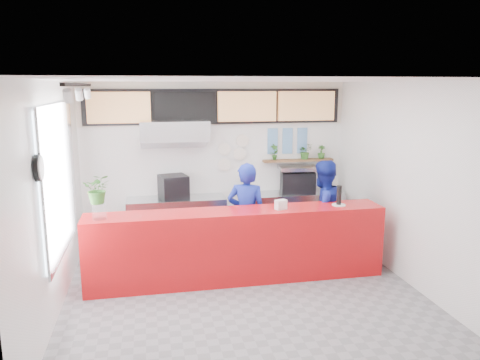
# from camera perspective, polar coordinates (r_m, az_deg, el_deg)

# --- Properties ---
(floor) EXTENTS (5.00, 5.00, 0.00)m
(floor) POSITION_cam_1_polar(r_m,az_deg,el_deg) (7.00, 0.33, -13.29)
(floor) COLOR slate
(floor) RESTS_ON ground
(ceiling) EXTENTS (5.00, 5.00, 0.00)m
(ceiling) POSITION_cam_1_polar(r_m,az_deg,el_deg) (6.37, 0.36, 12.07)
(ceiling) COLOR silver
(wall_back) EXTENTS (5.00, 0.00, 5.00)m
(wall_back) POSITION_cam_1_polar(r_m,az_deg,el_deg) (8.94, -2.90, 2.21)
(wall_back) COLOR white
(wall_back) RESTS_ON ground
(wall_left) EXTENTS (0.00, 5.00, 5.00)m
(wall_left) POSITION_cam_1_polar(r_m,az_deg,el_deg) (6.51, -21.77, -2.08)
(wall_left) COLOR white
(wall_left) RESTS_ON ground
(wall_right) EXTENTS (0.00, 5.00, 5.00)m
(wall_right) POSITION_cam_1_polar(r_m,az_deg,el_deg) (7.43, 19.58, -0.33)
(wall_right) COLOR white
(wall_right) RESTS_ON ground
(service_counter) EXTENTS (4.50, 0.60, 1.10)m
(service_counter) POSITION_cam_1_polar(r_m,az_deg,el_deg) (7.16, -0.32, -7.97)
(service_counter) COLOR #B30C10
(service_counter) RESTS_ON ground
(cream_band) EXTENTS (5.00, 0.02, 0.80)m
(cream_band) POSITION_cam_1_polar(r_m,az_deg,el_deg) (8.82, -2.96, 9.27)
(cream_band) COLOR beige
(cream_band) RESTS_ON wall_back
(prep_bench) EXTENTS (1.80, 0.60, 0.90)m
(prep_bench) POSITION_cam_1_polar(r_m,az_deg,el_deg) (8.80, -7.72, -5.05)
(prep_bench) COLOR #B2B5BA
(prep_bench) RESTS_ON ground
(panini_oven) EXTENTS (0.57, 0.57, 0.43)m
(panini_oven) POSITION_cam_1_polar(r_m,az_deg,el_deg) (8.64, -8.12, -0.83)
(panini_oven) COLOR black
(panini_oven) RESTS_ON prep_bench
(extraction_hood) EXTENTS (1.20, 0.70, 0.35)m
(extraction_hood) POSITION_cam_1_polar(r_m,az_deg,el_deg) (8.43, -8.00, 6.01)
(extraction_hood) COLOR #B2B5BA
(extraction_hood) RESTS_ON ceiling
(hood_lip) EXTENTS (1.20, 0.69, 0.31)m
(hood_lip) POSITION_cam_1_polar(r_m,az_deg,el_deg) (8.45, -7.96, 4.66)
(hood_lip) COLOR #B2B5BA
(hood_lip) RESTS_ON ceiling
(right_bench) EXTENTS (1.80, 0.60, 0.90)m
(right_bench) POSITION_cam_1_polar(r_m,az_deg,el_deg) (9.22, 6.73, -4.26)
(right_bench) COLOR #B2B5BA
(right_bench) RESTS_ON ground
(espresso_machine) EXTENTS (0.70, 0.56, 0.41)m
(espresso_machine) POSITION_cam_1_polar(r_m,az_deg,el_deg) (9.08, 7.04, -0.27)
(espresso_machine) COLOR black
(espresso_machine) RESTS_ON right_bench
(espresso_tray) EXTENTS (0.78, 0.58, 0.07)m
(espresso_tray) POSITION_cam_1_polar(r_m,az_deg,el_deg) (9.03, 7.08, 1.47)
(espresso_tray) COLOR #A5A8AD
(espresso_tray) RESTS_ON espresso_machine
(herb_shelf) EXTENTS (1.40, 0.18, 0.04)m
(herb_shelf) POSITION_cam_1_polar(r_m,az_deg,el_deg) (9.21, 7.09, 2.41)
(herb_shelf) COLOR brown
(herb_shelf) RESTS_ON wall_back
(menu_board_far_left) EXTENTS (1.10, 0.10, 0.55)m
(menu_board_far_left) POSITION_cam_1_polar(r_m,az_deg,el_deg) (8.63, -14.55, 8.54)
(menu_board_far_left) COLOR tan
(menu_board_far_left) RESTS_ON wall_back
(menu_board_mid_left) EXTENTS (1.10, 0.10, 0.55)m
(menu_board_mid_left) POSITION_cam_1_polar(r_m,az_deg,el_deg) (8.65, -6.76, 8.83)
(menu_board_mid_left) COLOR black
(menu_board_mid_left) RESTS_ON wall_back
(menu_board_mid_right) EXTENTS (1.10, 0.10, 0.55)m
(menu_board_mid_right) POSITION_cam_1_polar(r_m,az_deg,el_deg) (8.82, 0.86, 8.95)
(menu_board_mid_right) COLOR tan
(menu_board_mid_right) RESTS_ON wall_back
(menu_board_far_right) EXTENTS (1.10, 0.10, 0.55)m
(menu_board_far_right) POSITION_cam_1_polar(r_m,az_deg,el_deg) (9.13, 8.08, 8.93)
(menu_board_far_right) COLOR tan
(menu_board_far_right) RESTS_ON wall_back
(soffit) EXTENTS (4.80, 0.04, 0.65)m
(soffit) POSITION_cam_1_polar(r_m,az_deg,el_deg) (8.80, -2.93, 8.93)
(soffit) COLOR black
(soffit) RESTS_ON wall_back
(window_pane) EXTENTS (0.04, 2.20, 1.90)m
(window_pane) POSITION_cam_1_polar(r_m,az_deg,el_deg) (6.75, -21.20, 0.16)
(window_pane) COLOR silver
(window_pane) RESTS_ON wall_left
(window_frame) EXTENTS (0.03, 2.30, 2.00)m
(window_frame) POSITION_cam_1_polar(r_m,az_deg,el_deg) (6.75, -21.04, 0.17)
(window_frame) COLOR #B2B5BA
(window_frame) RESTS_ON wall_left
(wall_clock_rim) EXTENTS (0.05, 0.30, 0.30)m
(wall_clock_rim) POSITION_cam_1_polar(r_m,az_deg,el_deg) (5.53, -23.41, 1.35)
(wall_clock_rim) COLOR black
(wall_clock_rim) RESTS_ON wall_left
(wall_clock_face) EXTENTS (0.02, 0.26, 0.26)m
(wall_clock_face) POSITION_cam_1_polar(r_m,az_deg,el_deg) (5.52, -23.10, 1.36)
(wall_clock_face) COLOR white
(wall_clock_face) RESTS_ON wall_left
(track_rail) EXTENTS (0.05, 2.40, 0.04)m
(track_rail) POSITION_cam_1_polar(r_m,az_deg,el_deg) (6.29, -19.10, 10.92)
(track_rail) COLOR black
(track_rail) RESTS_ON ceiling
(dec_plate_a) EXTENTS (0.24, 0.03, 0.24)m
(dec_plate_a) POSITION_cam_1_polar(r_m,az_deg,el_deg) (8.90, -1.93, 3.80)
(dec_plate_a) COLOR silver
(dec_plate_a) RESTS_ON wall_back
(dec_plate_b) EXTENTS (0.24, 0.03, 0.24)m
(dec_plate_b) POSITION_cam_1_polar(r_m,az_deg,el_deg) (8.97, -0.03, 3.22)
(dec_plate_b) COLOR silver
(dec_plate_b) RESTS_ON wall_back
(dec_plate_c) EXTENTS (0.24, 0.03, 0.24)m
(dec_plate_c) POSITION_cam_1_polar(r_m,az_deg,el_deg) (8.94, -1.92, 1.89)
(dec_plate_c) COLOR silver
(dec_plate_c) RESTS_ON wall_back
(dec_plate_d) EXTENTS (0.24, 0.03, 0.24)m
(dec_plate_d) POSITION_cam_1_polar(r_m,az_deg,el_deg) (8.94, 0.29, 4.81)
(dec_plate_d) COLOR silver
(dec_plate_d) RESTS_ON wall_back
(photo_frame_a) EXTENTS (0.20, 0.02, 0.25)m
(photo_frame_a) POSITION_cam_1_polar(r_m,az_deg,el_deg) (9.08, 4.00, 5.52)
(photo_frame_a) COLOR #598CBF
(photo_frame_a) RESTS_ON wall_back
(photo_frame_b) EXTENTS (0.20, 0.02, 0.25)m
(photo_frame_b) POSITION_cam_1_polar(r_m,az_deg,el_deg) (9.16, 5.82, 5.54)
(photo_frame_b) COLOR #598CBF
(photo_frame_b) RESTS_ON wall_back
(photo_frame_c) EXTENTS (0.20, 0.02, 0.25)m
(photo_frame_c) POSITION_cam_1_polar(r_m,az_deg,el_deg) (9.26, 7.60, 5.56)
(photo_frame_c) COLOR #598CBF
(photo_frame_c) RESTS_ON wall_back
(photo_frame_d) EXTENTS (0.20, 0.02, 0.25)m
(photo_frame_d) POSITION_cam_1_polar(r_m,az_deg,el_deg) (9.11, 3.98, 3.95)
(photo_frame_d) COLOR #598CBF
(photo_frame_d) RESTS_ON wall_back
(photo_frame_e) EXTENTS (0.20, 0.02, 0.25)m
(photo_frame_e) POSITION_cam_1_polar(r_m,az_deg,el_deg) (9.19, 5.79, 3.99)
(photo_frame_e) COLOR #598CBF
(photo_frame_e) RESTS_ON wall_back
(photo_frame_f) EXTENTS (0.20, 0.02, 0.25)m
(photo_frame_f) POSITION_cam_1_polar(r_m,az_deg,el_deg) (9.29, 7.56, 4.02)
(photo_frame_f) COLOR #598CBF
(photo_frame_f) RESTS_ON wall_back
(staff_center) EXTENTS (0.75, 0.63, 1.74)m
(staff_center) POSITION_cam_1_polar(r_m,az_deg,el_deg) (7.55, 0.81, -4.41)
(staff_center) COLOR navy
(staff_center) RESTS_ON ground
(staff_right) EXTENTS (1.02, 0.90, 1.73)m
(staff_right) POSITION_cam_1_polar(r_m,az_deg,el_deg) (7.92, 9.97, -3.84)
(staff_right) COLOR navy
(staff_right) RESTS_ON ground
(herb_a) EXTENTS (0.19, 0.16, 0.31)m
(herb_a) POSITION_cam_1_polar(r_m,az_deg,el_deg) (9.05, 4.22, 3.43)
(herb_a) COLOR #2C5E21
(herb_a) RESTS_ON herb_shelf
(herb_c) EXTENTS (0.34, 0.32, 0.30)m
(herb_c) POSITION_cam_1_polar(r_m,az_deg,el_deg) (9.23, 7.94, 3.48)
(herb_c) COLOR #2C5E21
(herb_c) RESTS_ON herb_shelf
(herb_d) EXTENTS (0.16, 0.15, 0.26)m
(herb_d) POSITION_cam_1_polar(r_m,az_deg,el_deg) (9.35, 9.89, 3.39)
(herb_d) COLOR #2C5E21
(herb_d) RESTS_ON herb_shelf
(glass_vase) EXTENTS (0.24, 0.24, 0.23)m
(glass_vase) POSITION_cam_1_polar(r_m,az_deg,el_deg) (6.81, -16.78, -3.62)
(glass_vase) COLOR silver
(glass_vase) RESTS_ON service_counter
(basil_vase) EXTENTS (0.38, 0.33, 0.42)m
(basil_vase) POSITION_cam_1_polar(r_m,az_deg,el_deg) (6.74, -16.93, -1.04)
(basil_vase) COLOR #2C5E21
(basil_vase) RESTS_ON glass_vase
(napkin_holder) EXTENTS (0.19, 0.15, 0.15)m
(napkin_holder) POSITION_cam_1_polar(r_m,az_deg,el_deg) (7.07, 5.01, -3.01)
(napkin_holder) COLOR silver
(napkin_holder) RESTS_ON service_counter
(white_plate) EXTENTS (0.26, 0.26, 0.02)m
(white_plate) POSITION_cam_1_polar(r_m,az_deg,el_deg) (7.44, 11.93, -2.99)
(white_plate) COLOR silver
(white_plate) RESTS_ON service_counter
(pepper_mill) EXTENTS (0.09, 0.09, 0.30)m
(pepper_mill) POSITION_cam_1_polar(r_m,az_deg,el_deg) (7.41, 11.98, -1.81)
(pepper_mill) COLOR black
(pepper_mill) RESTS_ON white_plate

